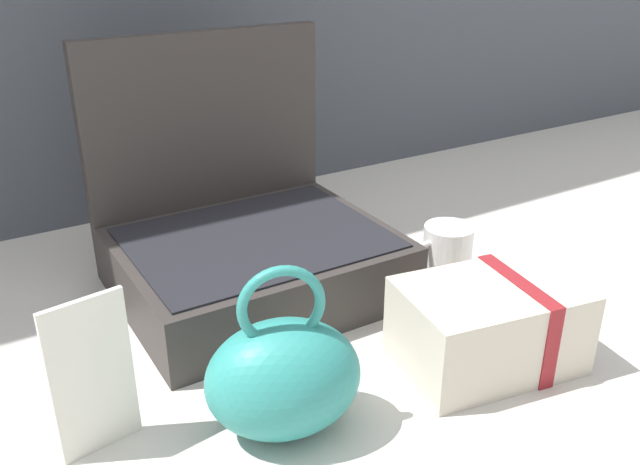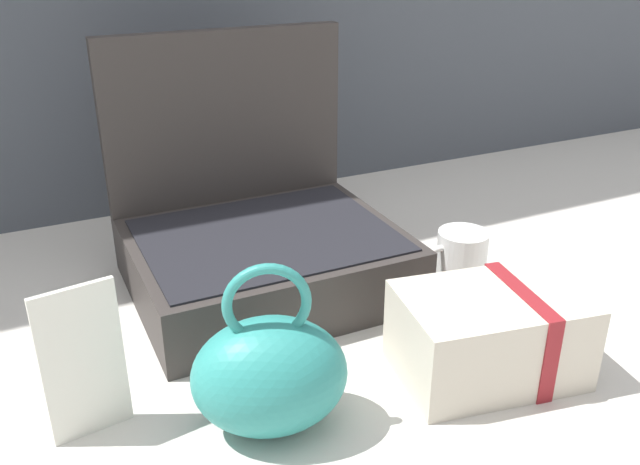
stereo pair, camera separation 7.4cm
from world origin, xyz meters
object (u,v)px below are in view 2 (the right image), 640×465
teal_pouch_handbag (270,374)px  info_card_left (83,363)px  cream_toiletry_bag (491,334)px  open_suitcase (258,235)px  coffee_mug (460,260)px

teal_pouch_handbag → info_card_left: size_ratio=1.13×
cream_toiletry_bag → teal_pouch_handbag: bearing=175.5°
open_suitcase → info_card_left: 0.38m
open_suitcase → teal_pouch_handbag: size_ratio=1.90×
teal_pouch_handbag → cream_toiletry_bag: teal_pouch_handbag is taller
cream_toiletry_bag → info_card_left: 0.47m
teal_pouch_handbag → coffee_mug: bearing=24.7°
open_suitcase → teal_pouch_handbag: 0.34m
open_suitcase → cream_toiletry_bag: 0.38m
teal_pouch_handbag → cream_toiletry_bag: 0.28m
open_suitcase → info_card_left: bearing=-139.5°
open_suitcase → coffee_mug: (0.27, -0.15, -0.03)m
open_suitcase → cream_toiletry_bag: size_ratio=1.62×
info_card_left → teal_pouch_handbag: bearing=-31.8°
open_suitcase → coffee_mug: size_ratio=3.44×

